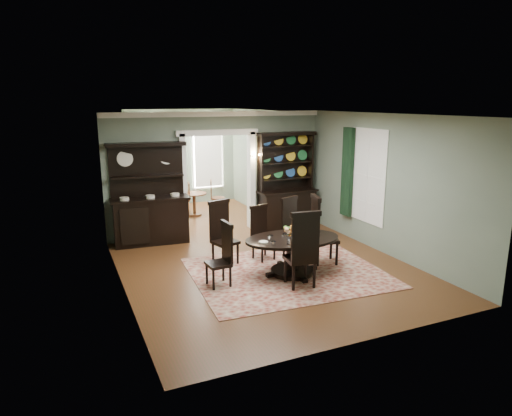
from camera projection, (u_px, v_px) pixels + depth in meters
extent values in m
cube|color=#572B17|center=(269.00, 270.00, 8.99)|extent=(5.50, 6.00, 0.01)
cube|color=silver|center=(270.00, 115.00, 8.30)|extent=(5.50, 6.00, 0.01)
cube|color=gray|center=(120.00, 209.00, 7.57)|extent=(0.01, 6.00, 3.00)
cube|color=gray|center=(386.00, 185.00, 9.72)|extent=(0.01, 6.00, 3.00)
cube|color=gray|center=(368.00, 238.00, 5.97)|extent=(5.50, 0.01, 3.00)
cube|color=gray|center=(144.00, 178.00, 10.60)|extent=(1.85, 0.01, 3.00)
cube|color=gray|center=(283.00, 169.00, 12.03)|extent=(1.85, 0.01, 3.00)
cube|color=gray|center=(217.00, 122.00, 11.03)|extent=(1.80, 0.01, 0.50)
cube|color=white|center=(217.00, 114.00, 10.94)|extent=(5.50, 0.10, 0.12)
cube|color=#572B17|center=(199.00, 216.00, 13.22)|extent=(3.50, 3.50, 0.01)
cube|color=silver|center=(196.00, 110.00, 12.53)|extent=(3.50, 3.50, 0.01)
cube|color=gray|center=(134.00, 168.00, 12.19)|extent=(0.01, 3.50, 3.00)
cube|color=gray|center=(254.00, 161.00, 13.56)|extent=(0.01, 3.50, 3.00)
cube|color=gray|center=(182.00, 157.00, 14.43)|extent=(3.50, 0.01, 3.00)
cube|color=white|center=(155.00, 157.00, 14.05)|extent=(1.05, 0.06, 2.20)
cube|color=white|center=(208.00, 155.00, 14.71)|extent=(1.05, 0.06, 2.20)
cube|color=white|center=(183.00, 186.00, 11.02)|extent=(0.14, 0.25, 2.50)
cube|color=white|center=(251.00, 180.00, 11.73)|extent=(0.14, 0.25, 2.50)
cube|color=white|center=(217.00, 132.00, 11.09)|extent=(2.08, 0.25, 0.14)
cube|color=white|center=(368.00, 176.00, 10.23)|extent=(0.02, 1.10, 2.00)
cube|color=white|center=(368.00, 176.00, 10.22)|extent=(0.01, 1.22, 2.12)
cube|color=#163118|center=(347.00, 172.00, 10.80)|extent=(0.10, 0.35, 2.10)
cube|color=gold|center=(254.00, 157.00, 11.54)|extent=(0.08, 0.05, 0.18)
sphere|color=#FFD88C|center=(253.00, 155.00, 11.35)|extent=(0.07, 0.07, 0.07)
sphere|color=#FFD88C|center=(260.00, 155.00, 11.42)|extent=(0.07, 0.07, 0.07)
cube|color=maroon|center=(287.00, 273.00, 8.83)|extent=(3.75, 3.16, 0.01)
ellipsoid|color=black|center=(292.00, 239.00, 8.62)|extent=(1.93, 1.31, 0.05)
cylinder|color=black|center=(292.00, 241.00, 8.63)|extent=(1.84, 1.84, 0.03)
cylinder|color=black|center=(292.00, 256.00, 8.70)|extent=(0.23, 0.23, 0.64)
cylinder|color=black|center=(292.00, 271.00, 8.78)|extent=(0.81, 0.81, 0.10)
cylinder|color=white|center=(289.00, 235.00, 8.69)|extent=(0.26, 0.26, 0.05)
cube|color=black|center=(225.00, 242.00, 9.23)|extent=(0.56, 0.54, 0.06)
cube|color=black|center=(219.00, 221.00, 9.29)|extent=(0.46, 0.17, 0.78)
cube|color=black|center=(219.00, 202.00, 9.20)|extent=(0.50, 0.20, 0.08)
cylinder|color=black|center=(223.00, 257.00, 9.04)|extent=(0.05, 0.05, 0.46)
cylinder|color=black|center=(238.00, 253.00, 9.26)|extent=(0.05, 0.05, 0.46)
cylinder|color=black|center=(213.00, 252.00, 9.31)|extent=(0.05, 0.05, 0.46)
cylinder|color=black|center=(227.00, 249.00, 9.53)|extent=(0.05, 0.05, 0.46)
cube|color=black|center=(264.00, 241.00, 9.50)|extent=(0.48, 0.47, 0.05)
cube|color=black|center=(259.00, 223.00, 9.55)|extent=(0.41, 0.13, 0.69)
cube|color=black|center=(259.00, 206.00, 9.47)|extent=(0.44, 0.16, 0.07)
cylinder|color=black|center=(262.00, 254.00, 9.33)|extent=(0.04, 0.04, 0.41)
cylinder|color=black|center=(274.00, 251.00, 9.51)|extent=(0.04, 0.04, 0.41)
cylinder|color=black|center=(253.00, 250.00, 9.58)|extent=(0.04, 0.04, 0.41)
cylinder|color=black|center=(265.00, 247.00, 9.76)|extent=(0.04, 0.04, 0.41)
cube|color=black|center=(296.00, 236.00, 9.65)|extent=(0.58, 0.57, 0.06)
cube|color=black|center=(289.00, 217.00, 9.70)|extent=(0.44, 0.21, 0.77)
cube|color=black|center=(289.00, 199.00, 9.60)|extent=(0.48, 0.24, 0.08)
cylinder|color=black|center=(297.00, 250.00, 9.46)|extent=(0.05, 0.05, 0.45)
cylinder|color=black|center=(307.00, 246.00, 9.70)|extent=(0.05, 0.05, 0.45)
cylinder|color=black|center=(284.00, 246.00, 9.70)|extent=(0.05, 0.05, 0.45)
cylinder|color=black|center=(295.00, 243.00, 9.95)|extent=(0.05, 0.05, 0.45)
cube|color=black|center=(218.00, 264.00, 8.13)|extent=(0.42, 0.44, 0.05)
cube|color=black|center=(227.00, 243.00, 8.13)|extent=(0.07, 0.41, 0.70)
cube|color=black|center=(227.00, 224.00, 8.05)|extent=(0.09, 0.45, 0.07)
cylinder|color=black|center=(207.00, 273.00, 8.25)|extent=(0.04, 0.04, 0.41)
cylinder|color=black|center=(214.00, 280.00, 7.97)|extent=(0.04, 0.04, 0.41)
cylinder|color=black|center=(223.00, 270.00, 8.39)|extent=(0.04, 0.04, 0.41)
cylinder|color=black|center=(230.00, 276.00, 8.11)|extent=(0.04, 0.04, 0.41)
cube|color=black|center=(325.00, 239.00, 9.27)|extent=(0.60, 0.61, 0.07)
cube|color=black|center=(315.00, 219.00, 9.14)|extent=(0.19, 0.50, 0.85)
cube|color=black|center=(316.00, 198.00, 9.04)|extent=(0.22, 0.55, 0.09)
cylinder|color=black|center=(337.00, 254.00, 9.17)|extent=(0.05, 0.05, 0.50)
cylinder|color=black|center=(331.00, 248.00, 9.55)|extent=(0.05, 0.05, 0.50)
cylinder|color=black|center=(318.00, 255.00, 9.12)|extent=(0.05, 0.05, 0.50)
cylinder|color=black|center=(313.00, 249.00, 9.49)|extent=(0.05, 0.05, 0.50)
cube|color=black|center=(300.00, 259.00, 8.12)|extent=(0.56, 0.54, 0.07)
cube|color=black|center=(305.00, 239.00, 7.82)|extent=(0.51, 0.11, 0.85)
cube|color=black|center=(306.00, 214.00, 7.72)|extent=(0.55, 0.14, 0.09)
cylinder|color=black|center=(306.00, 267.00, 8.42)|extent=(0.05, 0.05, 0.50)
cylinder|color=black|center=(285.00, 270.00, 8.31)|extent=(0.05, 0.05, 0.50)
cylinder|color=black|center=(314.00, 275.00, 8.05)|extent=(0.05, 0.05, 0.50)
cylinder|color=black|center=(293.00, 277.00, 7.94)|extent=(0.05, 0.05, 0.50)
cube|color=black|center=(151.00, 221.00, 10.57)|extent=(1.71, 0.70, 1.04)
cube|color=black|center=(150.00, 199.00, 10.45)|extent=(1.81, 0.76, 0.05)
cube|color=black|center=(146.00, 170.00, 10.51)|extent=(1.67, 0.21, 1.23)
cube|color=black|center=(148.00, 176.00, 10.44)|extent=(1.63, 0.41, 0.04)
cube|color=black|center=(146.00, 144.00, 10.26)|extent=(1.80, 0.50, 0.08)
cube|color=black|center=(287.00, 209.00, 11.97)|extent=(1.50, 0.59, 0.95)
cube|color=black|center=(287.00, 191.00, 11.86)|extent=(1.61, 0.65, 0.04)
cube|color=black|center=(284.00, 162.00, 11.88)|extent=(1.48, 0.12, 1.44)
cube|color=black|center=(260.00, 164.00, 11.50)|extent=(0.06, 0.28, 1.48)
cube|color=black|center=(310.00, 161.00, 12.06)|extent=(0.06, 0.28, 1.48)
cube|color=black|center=(287.00, 134.00, 11.59)|extent=(1.60, 0.40, 0.08)
cube|color=black|center=(286.00, 179.00, 11.88)|extent=(1.49, 0.34, 0.03)
cube|color=black|center=(286.00, 162.00, 11.78)|extent=(1.49, 0.34, 0.03)
cube|color=black|center=(286.00, 146.00, 11.68)|extent=(1.49, 0.34, 0.03)
cylinder|color=brown|center=(194.00, 194.00, 13.10)|extent=(0.72, 0.72, 0.04)
cylinder|color=brown|center=(194.00, 204.00, 13.18)|extent=(0.09, 0.09, 0.63)
cylinder|color=brown|center=(195.00, 214.00, 13.25)|extent=(0.40, 0.40, 0.05)
cylinder|color=brown|center=(183.00, 201.00, 13.07)|extent=(0.41, 0.41, 0.04)
cube|color=brown|center=(189.00, 192.00, 13.05)|extent=(0.10, 0.37, 0.51)
cylinder|color=brown|center=(178.00, 207.00, 13.23)|extent=(0.04, 0.04, 0.46)
cylinder|color=brown|center=(178.00, 210.00, 12.96)|extent=(0.04, 0.04, 0.46)
cylinder|color=brown|center=(188.00, 207.00, 13.29)|extent=(0.04, 0.04, 0.46)
cylinder|color=brown|center=(188.00, 209.00, 13.02)|extent=(0.04, 0.04, 0.46)
cylinder|color=brown|center=(218.00, 198.00, 13.31)|extent=(0.42, 0.42, 0.04)
cube|color=brown|center=(211.00, 189.00, 13.23)|extent=(0.15, 0.37, 0.53)
cylinder|color=brown|center=(223.00, 207.00, 13.23)|extent=(0.04, 0.04, 0.48)
cylinder|color=brown|center=(223.00, 205.00, 13.52)|extent=(0.04, 0.04, 0.48)
cylinder|color=brown|center=(213.00, 207.00, 13.20)|extent=(0.04, 0.04, 0.48)
cylinder|color=brown|center=(213.00, 205.00, 13.49)|extent=(0.04, 0.04, 0.48)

